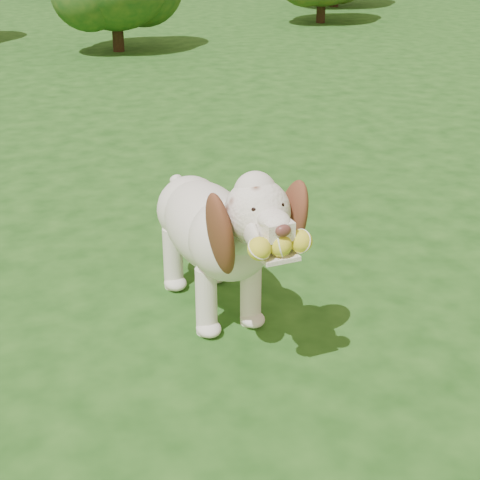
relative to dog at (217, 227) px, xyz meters
name	(u,v)px	position (x,y,z in m)	size (l,w,h in m)	color
ground	(240,319)	(0.08, -0.08, -0.44)	(80.00, 80.00, 0.00)	#163F12
dog	(217,227)	(0.00, 0.00, 0.00)	(0.48, 1.28, 0.83)	white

